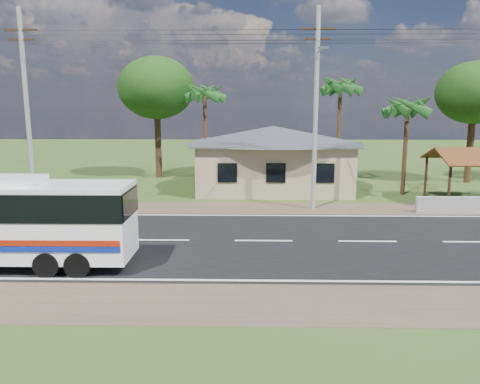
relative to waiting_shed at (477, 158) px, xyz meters
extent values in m
plane|color=#314B1A|center=(-13.00, -8.50, -2.73)|extent=(120.00, 120.00, 0.00)
cube|color=black|center=(-13.00, -8.50, -2.72)|extent=(120.00, 10.00, 0.02)
cube|color=brown|center=(-13.00, -2.00, -2.72)|extent=(120.00, 3.00, 0.01)
cube|color=brown|center=(-13.00, -15.00, -2.72)|extent=(120.00, 3.00, 0.01)
cube|color=silver|center=(-13.00, -3.80, -2.70)|extent=(120.00, 0.15, 0.01)
cube|color=silver|center=(-13.00, -13.20, -2.70)|extent=(120.00, 0.15, 0.01)
cube|color=silver|center=(-13.00, -8.50, -2.70)|extent=(120.00, 0.15, 0.01)
cube|color=tan|center=(-12.00, 4.50, -1.13)|extent=(10.00, 8.00, 3.20)
cube|color=#4C4F54|center=(-12.00, 4.50, 0.52)|extent=(10.60, 8.60, 0.10)
pyramid|color=#4C4F54|center=(-12.00, 4.50, 1.67)|extent=(12.40, 10.00, 1.20)
cube|color=black|center=(-15.00, 0.48, -1.03)|extent=(1.20, 0.08, 1.20)
cube|color=black|center=(-12.00, 0.48, -1.03)|extent=(1.20, 0.08, 1.20)
cube|color=black|center=(-9.00, 0.48, -1.03)|extent=(1.20, 0.08, 1.20)
cylinder|color=#392614|center=(-2.30, -1.80, -1.43)|extent=(0.16, 0.16, 2.60)
cylinder|color=#392614|center=(-2.30, 1.80, -1.43)|extent=(0.16, 0.16, 2.60)
cube|color=brown|center=(0.00, 1.10, 0.17)|extent=(5.20, 2.28, 0.90)
cube|color=#392614|center=(0.00, 0.00, 0.52)|extent=(5.20, 0.12, 0.12)
cube|color=#9E9E99|center=(-1.00, -2.90, -2.28)|extent=(7.00, 0.30, 0.90)
cylinder|color=#9E9E99|center=(-26.00, -2.00, 2.77)|extent=(0.26, 0.26, 11.00)
cube|color=#392614|center=(-26.00, -2.00, 7.07)|extent=(1.80, 0.12, 0.12)
cube|color=#392614|center=(-26.00, -2.00, 6.57)|extent=(1.40, 0.10, 0.10)
cylinder|color=#9E9E99|center=(-10.00, -2.00, 2.77)|extent=(0.26, 0.26, 11.00)
cube|color=#392614|center=(-10.00, -2.00, 7.07)|extent=(1.80, 0.12, 0.12)
cube|color=#392614|center=(-10.00, -2.00, 6.57)|extent=(1.40, 0.10, 0.10)
cylinder|color=gray|center=(-10.00, -3.00, 5.87)|extent=(0.08, 2.00, 0.08)
cube|color=gray|center=(-10.00, -4.00, 5.87)|extent=(0.50, 0.18, 0.12)
cylinder|color=black|center=(-18.00, -2.00, 6.87)|extent=(16.00, 0.02, 0.02)
cylinder|color=black|center=(-2.50, -2.00, 6.87)|extent=(15.00, 0.02, 0.02)
cylinder|color=#47301E|center=(-3.50, 2.50, 0.27)|extent=(0.28, 0.28, 6.00)
cylinder|color=#47301E|center=(-7.00, 7.00, 1.02)|extent=(0.28, 0.28, 7.50)
cylinder|color=#47301E|center=(-17.00, 7.50, 0.77)|extent=(0.28, 0.28, 7.00)
cylinder|color=#47301E|center=(-21.00, 9.50, 0.25)|extent=(0.50, 0.50, 5.95)
ellipsoid|color=#15350E|center=(-21.00, 9.50, 4.42)|extent=(6.00, 6.00, 4.92)
cylinder|color=#47301E|center=(3.00, 7.50, 0.07)|extent=(0.50, 0.50, 5.60)
ellipsoid|color=#15350E|center=(3.00, 7.50, 3.99)|extent=(5.60, 5.60, 4.59)
cube|color=white|center=(-22.34, -11.96, 0.48)|extent=(2.68, 1.44, 0.27)
cylinder|color=black|center=(-20.55, -12.98, -2.28)|extent=(0.89, 0.31, 0.89)
cylinder|color=black|center=(-20.56, -10.93, -2.28)|extent=(0.89, 0.31, 0.89)
cylinder|color=black|center=(-19.48, -12.97, -2.28)|extent=(0.89, 0.31, 0.89)
cylinder|color=black|center=(-19.49, -10.92, -2.28)|extent=(0.89, 0.31, 0.89)
imported|color=black|center=(-1.75, -1.91, -2.23)|extent=(2.01, 1.36, 1.00)
camera|label=1|loc=(-13.62, -28.09, 3.11)|focal=35.00mm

